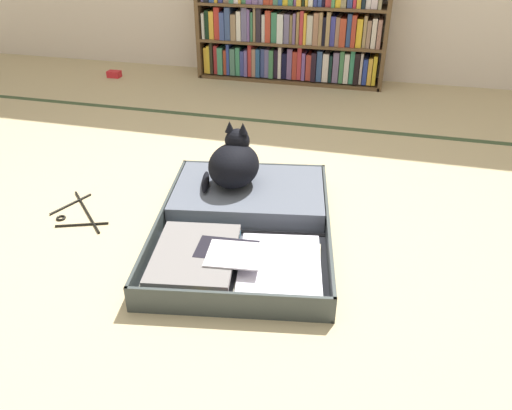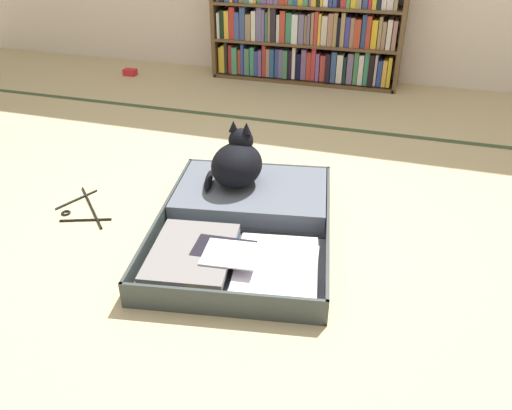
{
  "view_description": "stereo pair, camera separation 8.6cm",
  "coord_description": "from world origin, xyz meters",
  "px_view_note": "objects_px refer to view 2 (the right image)",
  "views": [
    {
      "loc": [
        0.59,
        -1.6,
        1.15
      ],
      "look_at": [
        0.16,
        0.05,
        0.15
      ],
      "focal_mm": 35.17,
      "sensor_mm": 36.0,
      "label": 1
    },
    {
      "loc": [
        0.67,
        -1.58,
        1.15
      ],
      "look_at": [
        0.16,
        0.05,
        0.15
      ],
      "focal_mm": 35.17,
      "sensor_mm": 36.0,
      "label": 2
    }
  ],
  "objects_px": {
    "open_suitcase": "(243,218)",
    "clothes_hanger": "(83,209)",
    "black_cat": "(237,163)",
    "bookshelf": "(305,26)",
    "small_red_pouch": "(130,72)"
  },
  "relations": [
    {
      "from": "open_suitcase",
      "to": "bookshelf",
      "type": "bearing_deg",
      "value": 96.27
    },
    {
      "from": "black_cat",
      "to": "small_red_pouch",
      "type": "xyz_separation_m",
      "value": [
        -1.51,
        1.68,
        -0.18
      ]
    },
    {
      "from": "bookshelf",
      "to": "clothes_hanger",
      "type": "relative_size",
      "value": 4.9
    },
    {
      "from": "small_red_pouch",
      "to": "clothes_hanger",
      "type": "bearing_deg",
      "value": -65.9
    },
    {
      "from": "open_suitcase",
      "to": "black_cat",
      "type": "height_order",
      "value": "black_cat"
    },
    {
      "from": "open_suitcase",
      "to": "clothes_hanger",
      "type": "xyz_separation_m",
      "value": [
        -0.73,
        -0.08,
        -0.04
      ]
    },
    {
      "from": "clothes_hanger",
      "to": "bookshelf",
      "type": "bearing_deg",
      "value": 77.58
    },
    {
      "from": "clothes_hanger",
      "to": "open_suitcase",
      "type": "bearing_deg",
      "value": 6.37
    },
    {
      "from": "bookshelf",
      "to": "small_red_pouch",
      "type": "height_order",
      "value": "bookshelf"
    },
    {
      "from": "bookshelf",
      "to": "small_red_pouch",
      "type": "distance_m",
      "value": 1.44
    },
    {
      "from": "black_cat",
      "to": "bookshelf",
      "type": "bearing_deg",
      "value": 94.21
    },
    {
      "from": "black_cat",
      "to": "small_red_pouch",
      "type": "distance_m",
      "value": 2.26
    },
    {
      "from": "clothes_hanger",
      "to": "small_red_pouch",
      "type": "bearing_deg",
      "value": 114.1
    },
    {
      "from": "bookshelf",
      "to": "clothes_hanger",
      "type": "distance_m",
      "value": 2.32
    },
    {
      "from": "black_cat",
      "to": "clothes_hanger",
      "type": "height_order",
      "value": "black_cat"
    }
  ]
}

